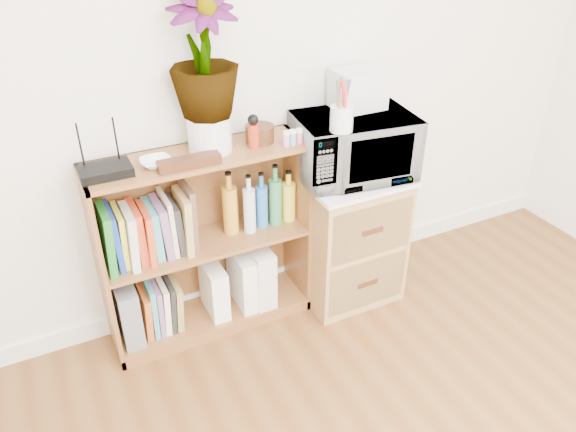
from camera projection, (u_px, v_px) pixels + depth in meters
skirting_board at (263, 279)px, 3.15m from camera, size 4.00×0.02×0.10m
bookshelf at (206, 245)px, 2.69m from camera, size 1.00×0.30×0.95m
wicker_unit at (346, 236)px, 2.98m from camera, size 0.50×0.45×0.70m
microwave at (353, 146)px, 2.70m from camera, size 0.60×0.44×0.31m
pen_cup at (342, 119)px, 2.45m from camera, size 0.10×0.10×0.11m
small_appliance at (358, 89)px, 2.68m from camera, size 0.23×0.19×0.18m
router at (105, 171)px, 2.27m from camera, size 0.21×0.14×0.04m
white_bowl at (156, 163)px, 2.34m from camera, size 0.13×0.13×0.03m
plant_pot at (210, 133)px, 2.44m from camera, size 0.19×0.19×0.16m
potted_plant at (204, 55)px, 2.27m from camera, size 0.29×0.29×0.52m
trinket_box at (189, 162)px, 2.33m from camera, size 0.27×0.07×0.04m
kokeshi_doll at (254, 136)px, 2.48m from camera, size 0.05×0.05×0.11m
wooden_bowl at (260, 134)px, 2.54m from camera, size 0.13×0.13×0.08m
paint_jars at (293, 140)px, 2.52m from camera, size 0.10×0.04×0.05m
file_box at (127, 310)px, 2.66m from camera, size 0.09×0.25×0.31m
magazine_holder_left at (214, 289)px, 2.83m from camera, size 0.09×0.22×0.28m
magazine_holder_mid at (243, 278)px, 2.88m from camera, size 0.10×0.24×0.30m
magazine_holder_right at (258, 272)px, 2.91m from camera, size 0.10×0.26×0.32m
cookbooks at (149, 230)px, 2.51m from camera, size 0.42×0.20×0.31m
liquor_bottles at (260, 201)px, 2.71m from camera, size 0.37×0.07×0.31m
lower_books at (160, 305)px, 2.74m from camera, size 0.20×0.19×0.27m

